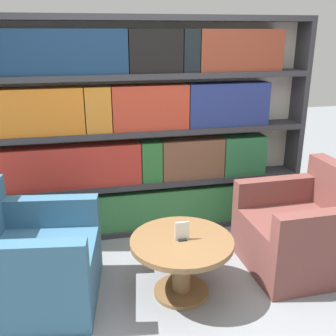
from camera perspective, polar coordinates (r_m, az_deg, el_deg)
ground_plane at (r=2.91m, az=2.10°, el=-20.52°), size 14.00×14.00×0.00m
bookshelf at (r=3.64m, az=-3.83°, el=5.27°), size 3.02×0.30×2.00m
armchair_left at (r=3.04m, az=-19.30°, el=-12.95°), size 0.95×0.92×0.84m
armchair_right at (r=3.45m, az=18.97°, el=-8.86°), size 0.86×0.83×0.84m
coffee_table at (r=2.92m, az=2.00°, el=-12.53°), size 0.75×0.75×0.45m
table_sign at (r=2.83m, az=2.04°, el=-9.31°), size 0.10×0.06×0.14m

